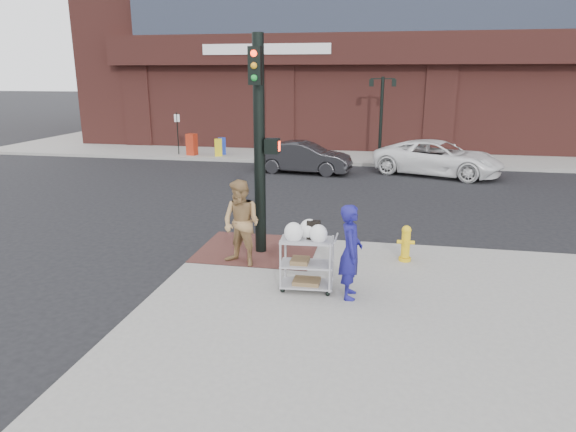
% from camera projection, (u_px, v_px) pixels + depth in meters
% --- Properties ---
extents(ground, '(220.00, 220.00, 0.00)m').
position_uv_depth(ground, '(274.00, 270.00, 11.58)').
color(ground, black).
rests_on(ground, ground).
extents(sidewalk_far, '(65.00, 36.00, 0.15)m').
position_uv_depth(sidewalk_far, '(521.00, 130.00, 39.55)').
color(sidewalk_far, gray).
rests_on(sidewalk_far, ground).
extents(brick_curb_ramp, '(2.80, 2.40, 0.01)m').
position_uv_depth(brick_curb_ramp, '(258.00, 249.00, 12.50)').
color(brick_curb_ramp, '#4E2824').
rests_on(brick_curb_ramp, sidewalk_near).
extents(lamp_post, '(1.32, 0.22, 4.00)m').
position_uv_depth(lamp_post, '(381.00, 108.00, 25.65)').
color(lamp_post, black).
rests_on(lamp_post, sidewalk_far).
extents(parking_sign, '(0.05, 0.05, 2.20)m').
position_uv_depth(parking_sign, '(178.00, 133.00, 26.99)').
color(parking_sign, black).
rests_on(parking_sign, sidewalk_far).
extents(traffic_signal_pole, '(0.61, 0.51, 5.00)m').
position_uv_depth(traffic_signal_pole, '(260.00, 140.00, 11.64)').
color(traffic_signal_pole, black).
rests_on(traffic_signal_pole, sidewalk_near).
extents(woman_blue, '(0.48, 0.69, 1.82)m').
position_uv_depth(woman_blue, '(351.00, 252.00, 9.63)').
color(woman_blue, navy).
rests_on(woman_blue, sidewalk_near).
extents(pedestrian_tan, '(1.13, 1.02, 1.92)m').
position_uv_depth(pedestrian_tan, '(241.00, 223.00, 11.28)').
color(pedestrian_tan, '#9C7749').
rests_on(pedestrian_tan, sidewalk_near).
extents(sedan_dark, '(4.33, 1.92, 1.38)m').
position_uv_depth(sedan_dark, '(304.00, 157.00, 22.80)').
color(sedan_dark, black).
rests_on(sedan_dark, ground).
extents(minivan_white, '(5.92, 4.18, 1.50)m').
position_uv_depth(minivan_white, '(438.00, 158.00, 22.30)').
color(minivan_white, white).
rests_on(minivan_white, ground).
extents(utility_cart, '(1.06, 0.64, 1.42)m').
position_uv_depth(utility_cart, '(307.00, 259.00, 10.00)').
color(utility_cart, '#9A9A9F').
rests_on(utility_cart, sidewalk_near).
extents(fire_hydrant, '(0.39, 0.28, 0.84)m').
position_uv_depth(fire_hydrant, '(406.00, 243.00, 11.65)').
color(fire_hydrant, yellow).
rests_on(fire_hydrant, sidewalk_near).
extents(newsbox_red, '(0.56, 0.52, 1.12)m').
position_uv_depth(newsbox_red, '(192.00, 144.00, 26.87)').
color(newsbox_red, '#A72813').
rests_on(newsbox_red, sidewalk_far).
extents(newsbox_yellow, '(0.47, 0.45, 0.89)m').
position_uv_depth(newsbox_yellow, '(218.00, 147.00, 26.59)').
color(newsbox_yellow, gold).
rests_on(newsbox_yellow, sidewalk_far).
extents(newsbox_blue, '(0.47, 0.45, 0.88)m').
position_uv_depth(newsbox_blue, '(222.00, 146.00, 27.14)').
color(newsbox_blue, '#1B33B0').
rests_on(newsbox_blue, sidewalk_far).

